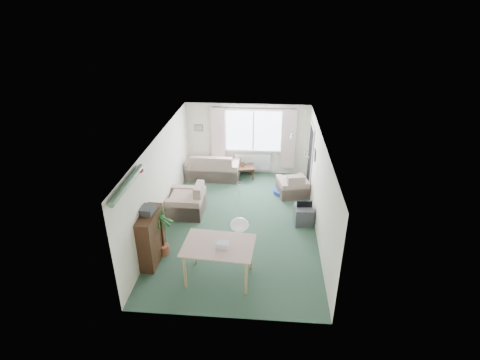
# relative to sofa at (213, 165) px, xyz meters

# --- Properties ---
(ground) EXTENTS (6.50, 6.50, 0.00)m
(ground) POSITION_rel_sofa_xyz_m (1.10, -2.75, -0.43)
(ground) COLOR #2B4736
(window) EXTENTS (1.80, 0.03, 1.30)m
(window) POSITION_rel_sofa_xyz_m (1.30, 0.48, 1.07)
(window) COLOR white
(curtain_rod) EXTENTS (2.60, 0.03, 0.03)m
(curtain_rod) POSITION_rel_sofa_xyz_m (1.30, 0.40, 1.84)
(curtain_rod) COLOR black
(curtain_left) EXTENTS (0.45, 0.08, 2.00)m
(curtain_left) POSITION_rel_sofa_xyz_m (0.15, 0.38, 0.84)
(curtain_left) COLOR beige
(curtain_right) EXTENTS (0.45, 0.08, 2.00)m
(curtain_right) POSITION_rel_sofa_xyz_m (2.45, 0.38, 0.84)
(curtain_right) COLOR beige
(radiator) EXTENTS (1.20, 0.10, 0.55)m
(radiator) POSITION_rel_sofa_xyz_m (1.30, 0.44, -0.03)
(radiator) COLOR white
(doorway) EXTENTS (0.03, 0.95, 2.00)m
(doorway) POSITION_rel_sofa_xyz_m (3.08, -0.55, 0.57)
(doorway) COLOR black
(pendant_lamp) EXTENTS (0.36, 0.36, 0.36)m
(pendant_lamp) POSITION_rel_sofa_xyz_m (1.30, -5.05, 1.05)
(pendant_lamp) COLOR white
(tinsel_garland) EXTENTS (1.60, 1.60, 0.12)m
(tinsel_garland) POSITION_rel_sofa_xyz_m (-0.82, -5.05, 1.85)
(tinsel_garland) COLOR #196626
(bauble_cluster_a) EXTENTS (0.20, 0.20, 0.20)m
(bauble_cluster_a) POSITION_rel_sofa_xyz_m (2.40, -1.85, 1.79)
(bauble_cluster_a) COLOR silver
(bauble_cluster_b) EXTENTS (0.20, 0.20, 0.20)m
(bauble_cluster_b) POSITION_rel_sofa_xyz_m (2.70, -3.05, 1.79)
(bauble_cluster_b) COLOR silver
(wall_picture_back) EXTENTS (0.28, 0.03, 0.22)m
(wall_picture_back) POSITION_rel_sofa_xyz_m (-0.50, 0.48, 1.12)
(wall_picture_back) COLOR brown
(wall_picture_right) EXTENTS (0.03, 0.24, 0.30)m
(wall_picture_right) POSITION_rel_sofa_xyz_m (3.08, -1.55, 1.12)
(wall_picture_right) COLOR brown
(sofa) EXTENTS (1.75, 0.95, 0.87)m
(sofa) POSITION_rel_sofa_xyz_m (0.00, 0.00, 0.00)
(sofa) COLOR #BBA38E
(sofa) RESTS_ON ground
(armchair_corner) EXTENTS (1.01, 0.98, 0.76)m
(armchair_corner) POSITION_rel_sofa_xyz_m (2.58, -0.99, -0.06)
(armchair_corner) COLOR #BCA38E
(armchair_corner) RESTS_ON ground
(armchair_left) EXTENTS (0.96, 1.01, 0.89)m
(armchair_left) POSITION_rel_sofa_xyz_m (-0.40, -2.31, 0.01)
(armchair_left) COLOR #C5B195
(armchair_left) RESTS_ON ground
(coffee_table) EXTENTS (1.01, 0.69, 0.41)m
(coffee_table) POSITION_rel_sofa_xyz_m (0.90, 0.00, -0.23)
(coffee_table) COLOR black
(coffee_table) RESTS_ON ground
(photo_frame) EXTENTS (0.12, 0.04, 0.16)m
(photo_frame) POSITION_rel_sofa_xyz_m (0.99, 0.03, 0.06)
(photo_frame) COLOR brown
(photo_frame) RESTS_ON coffee_table
(bookshelf) EXTENTS (0.36, 1.01, 1.23)m
(bookshelf) POSITION_rel_sofa_xyz_m (-0.74, -4.41, 0.18)
(bookshelf) COLOR black
(bookshelf) RESTS_ON ground
(hifi_box) EXTENTS (0.31, 0.38, 0.14)m
(hifi_box) POSITION_rel_sofa_xyz_m (-0.76, -4.36, 0.87)
(hifi_box) COLOR #353639
(hifi_box) RESTS_ON bookshelf
(houseplant) EXTENTS (0.70, 0.70, 1.29)m
(houseplant) POSITION_rel_sofa_xyz_m (-0.55, -4.17, 0.21)
(houseplant) COLOR #1A4E1E
(houseplant) RESTS_ON ground
(dining_table) EXTENTS (1.42, 1.00, 0.85)m
(dining_table) POSITION_rel_sofa_xyz_m (0.86, -4.90, -0.01)
(dining_table) COLOR #AA7B5C
(dining_table) RESTS_ON ground
(gift_box) EXTENTS (0.26, 0.19, 0.12)m
(gift_box) POSITION_rel_sofa_xyz_m (0.95, -4.96, 0.47)
(gift_box) COLOR white
(gift_box) RESTS_ON dining_table
(tv_cube) EXTENTS (0.52, 0.56, 0.48)m
(tv_cube) POSITION_rel_sofa_xyz_m (2.80, -2.56, -0.19)
(tv_cube) COLOR #36363B
(tv_cube) RESTS_ON ground
(pet_bed) EXTENTS (0.68, 0.68, 0.12)m
(pet_bed) POSITION_rel_sofa_xyz_m (2.31, -0.94, -0.37)
(pet_bed) COLOR navy
(pet_bed) RESTS_ON ground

